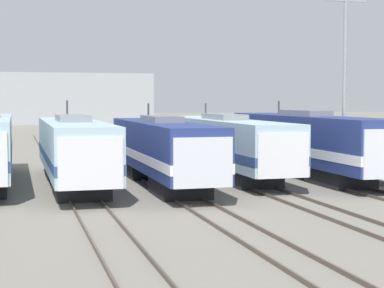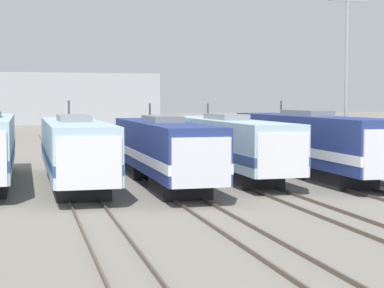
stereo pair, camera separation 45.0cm
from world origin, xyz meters
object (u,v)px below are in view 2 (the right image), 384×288
Objects in this scene: locomotive_center at (164,150)px; locomotive_center_right at (228,144)px; locomotive_far_right at (310,143)px; locomotive_center_left at (75,150)px; catenary_tower_right at (347,70)px.

locomotive_center reaches higher than locomotive_center_right.
locomotive_far_right is (4.87, -1.56, 0.12)m from locomotive_center_right.
locomotive_center_left is at bearing -177.15° from locomotive_far_right.
locomotive_center_left is 14.64m from locomotive_far_right.
locomotive_center_right is (4.87, 3.35, 0.00)m from locomotive_center.
catenary_tower_right is (12.10, 1.53, 4.66)m from locomotive_center.
locomotive_center is (4.87, -1.06, -0.02)m from locomotive_center_left.
locomotive_far_right is at bearing -17.74° from locomotive_center_right.
locomotive_center_left is 1.39× the size of catenary_tower_right.
locomotive_center_left is 1.05× the size of locomotive_center.
locomotive_center is 0.88× the size of locomotive_far_right.
catenary_tower_right is (16.98, 0.47, 4.64)m from locomotive_center_left.
catenary_tower_right is at bearing -6.17° from locomotive_far_right.
locomotive_center_left is 17.61m from catenary_tower_right.
locomotive_far_right is at bearing 2.85° from locomotive_center_left.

